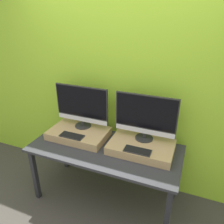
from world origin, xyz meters
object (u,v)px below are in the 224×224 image
at_px(monitor_left, 82,106).
at_px(keyboard_left, 72,136).
at_px(monitor_right, 146,116).
at_px(keyboard_right, 137,151).

relative_size(monitor_left, keyboard_left, 2.40).
distance_m(monitor_right, keyboard_right, 0.37).
distance_m(keyboard_left, keyboard_right, 0.76).
distance_m(monitor_left, monitor_right, 0.76).
xyz_separation_m(monitor_left, monitor_right, (0.76, 0.00, 0.00)).
xyz_separation_m(monitor_left, keyboard_right, (0.76, -0.26, -0.26)).
bearing_deg(keyboard_right, keyboard_left, 180.00).
bearing_deg(keyboard_left, monitor_left, 90.00).
height_order(monitor_left, monitor_right, same).
distance_m(monitor_left, keyboard_left, 0.37).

